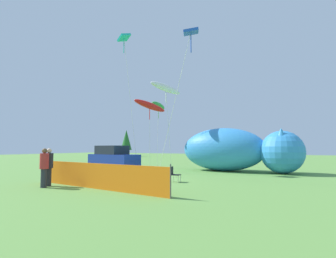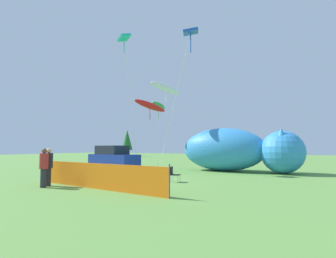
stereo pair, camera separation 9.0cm
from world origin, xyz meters
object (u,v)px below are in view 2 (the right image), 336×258
kite_red_lizard (150,106)px  kite_teal_diamond (124,41)px  parked_car (113,159)px  inflatable_cat (236,151)px  folding_chair (174,173)px  kite_green_fish (159,106)px  spectator_in_grey_shirt (44,166)px  kite_white_ghost (166,88)px  kite_blue_box (190,35)px  spectator_in_blue_shirt (48,165)px

kite_red_lizard → kite_teal_diamond: bearing=-94.2°
parked_car → inflatable_cat: inflatable_cat is taller
folding_chair → inflatable_cat: inflatable_cat is taller
kite_teal_diamond → kite_green_fish: bearing=88.8°
spectator_in_grey_shirt → kite_white_ghost: (0.88, 11.25, 6.02)m
kite_blue_box → spectator_in_grey_shirt: bearing=-132.7°
inflatable_cat → kite_teal_diamond: 12.81m
kite_green_fish → spectator_in_blue_shirt: bearing=-85.0°
spectator_in_grey_shirt → kite_blue_box: size_ratio=0.21×
spectator_in_blue_shirt → kite_red_lizard: size_ratio=0.29×
kite_white_ghost → kite_blue_box: bearing=-51.0°
inflatable_cat → kite_white_ghost: 7.96m
spectator_in_grey_shirt → kite_teal_diamond: size_ratio=0.17×
kite_blue_box → kite_white_ghost: size_ratio=1.18×
kite_green_fish → parked_car: bearing=-93.1°
parked_car → spectator_in_blue_shirt: 7.27m
kite_red_lizard → inflatable_cat: bearing=2.2°
inflatable_cat → kite_red_lizard: 8.88m
inflatable_cat → kite_teal_diamond: kite_teal_diamond is taller
kite_teal_diamond → kite_green_fish: 7.31m
spectator_in_grey_shirt → kite_green_fish: size_ratio=0.29×
kite_red_lizard → spectator_in_blue_shirt: bearing=-84.9°
kite_white_ghost → parked_car: bearing=-125.6°
parked_car → kite_green_fish: size_ratio=0.70×
kite_blue_box → kite_green_fish: 11.07m
inflatable_cat → kite_teal_diamond: size_ratio=0.85×
spectator_in_grey_shirt → kite_green_fish: kite_green_fish is taller
kite_green_fish → kite_white_ghost: bearing=-51.4°
spectator_in_grey_shirt → kite_red_lizard: kite_red_lizard is taller
folding_chair → kite_blue_box: kite_blue_box is taller
spectator_in_blue_shirt → kite_red_lizard: (-1.05, 11.73, 4.76)m
kite_red_lizard → kite_green_fish: bearing=94.5°
inflatable_cat → spectator_in_blue_shirt: (-6.79, -12.03, -0.59)m
inflatable_cat → kite_red_lizard: bearing=-174.4°
kite_blue_box → kite_teal_diamond: size_ratio=0.81×
folding_chair → spectator_in_grey_shirt: (-4.75, -4.60, 0.54)m
kite_white_ghost → kite_green_fish: bearing=128.6°
kite_white_ghost → kite_teal_diamond: size_ratio=0.69×
inflatable_cat → spectator_in_blue_shirt: bearing=-116.1°
parked_car → kite_teal_diamond: bearing=88.2°
spectator_in_grey_shirt → inflatable_cat: bearing=62.2°
parked_car → kite_white_ghost: bearing=67.6°
spectator_in_grey_shirt → kite_green_fish: 15.07m
folding_chair → spectator_in_blue_shirt: 6.50m
folding_chair → kite_blue_box: (0.56, 1.16, 8.26)m
spectator_in_blue_shirt → kite_blue_box: bearing=43.9°
inflatable_cat → spectator_in_blue_shirt: 13.83m
parked_car → folding_chair: (6.54, -2.93, -0.53)m
parked_car → inflatable_cat: size_ratio=0.48×
inflatable_cat → kite_green_fish: kite_green_fish is taller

